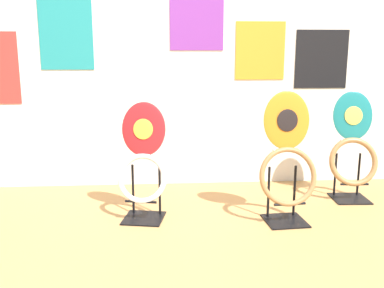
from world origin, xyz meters
TOP-DOWN VIEW (x-y plane):
  - wall_back at (0.00, 1.94)m, footprint 8.00×0.07m
  - toilet_seat_display_teal_sax at (1.55, 1.38)m, footprint 0.40×0.29m
  - toilet_seat_display_orange_sun at (0.89, 0.95)m, footprint 0.42×0.30m
  - toilet_seat_display_crimson_swirl at (-0.12, 1.08)m, footprint 0.38×0.33m

SIDE VIEW (x-z plane):
  - toilet_seat_display_crimson_swirl at x=-0.12m, z-range -0.01..0.83m
  - toilet_seat_display_teal_sax at x=1.55m, z-range -0.03..0.85m
  - toilet_seat_display_orange_sun at x=0.89m, z-range -0.03..0.90m
  - wall_back at x=0.00m, z-range 0.00..2.60m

